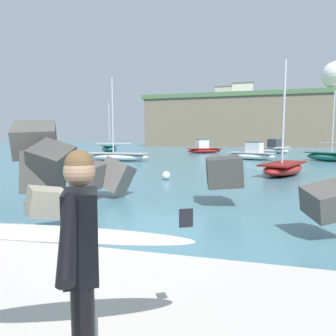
% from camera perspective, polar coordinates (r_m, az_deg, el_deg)
% --- Properties ---
extents(ground_plane, '(400.00, 400.00, 0.00)m').
position_cam_1_polar(ground_plane, '(6.96, -6.47, -11.82)').
color(ground_plane, '#42707F').
extents(breakwater_jetty, '(31.53, 5.89, 2.71)m').
position_cam_1_polar(breakwater_jetty, '(8.93, -17.43, -0.58)').
color(breakwater_jetty, gray).
rests_on(breakwater_jetty, ground).
extents(surfer_with_board, '(2.01, 1.50, 1.78)m').
position_cam_1_polar(surfer_with_board, '(2.27, -17.25, -15.40)').
color(surfer_with_board, black).
rests_on(surfer_with_board, walkway_path).
extents(boat_near_left, '(4.23, 4.38, 6.56)m').
position_cam_1_polar(boat_near_left, '(31.62, 28.84, 2.06)').
color(boat_near_left, '#1E6656').
rests_on(boat_near_left, ground).
extents(boat_near_centre, '(5.21, 4.03, 1.85)m').
position_cam_1_polar(boat_near_centre, '(30.89, 16.00, 2.63)').
color(boat_near_centre, white).
rests_on(boat_near_centre, ground).
extents(boat_mid_left, '(5.56, 5.23, 2.06)m').
position_cam_1_polar(boat_mid_left, '(44.02, 7.09, 3.70)').
color(boat_mid_left, maroon).
rests_on(boat_mid_left, ground).
extents(boat_mid_centre, '(3.46, 5.15, 6.50)m').
position_cam_1_polar(boat_mid_centre, '(18.31, 21.66, 0.07)').
color(boat_mid_centre, maroon).
rests_on(boat_mid_centre, ground).
extents(boat_mid_right, '(5.35, 5.45, 2.13)m').
position_cam_1_polar(boat_mid_right, '(45.75, 19.77, 3.52)').
color(boat_mid_right, white).
rests_on(boat_mid_right, ground).
extents(boat_far_left, '(6.49, 2.27, 7.92)m').
position_cam_1_polar(boat_far_left, '(28.57, -9.83, 2.32)').
color(boat_far_left, white).
rests_on(boat_far_left, ground).
extents(boat_far_centre, '(5.08, 5.76, 7.77)m').
position_cam_1_polar(boat_far_centre, '(47.51, -11.47, 3.76)').
color(boat_far_centre, '#1E6656').
rests_on(boat_far_centre, ground).
extents(mooring_buoy_inner, '(0.44, 0.44, 0.44)m').
position_cam_1_polar(mooring_buoy_inner, '(15.01, -0.35, -1.49)').
color(mooring_buoy_inner, silver).
rests_on(mooring_buoy_inner, ground).
extents(headland_bluff, '(73.56, 39.70, 14.98)m').
position_cam_1_polar(headland_bluff, '(102.35, 18.88, 8.38)').
color(headland_bluff, '#756651').
rests_on(headland_bluff, ground).
extents(radar_dome, '(8.05, 8.05, 10.48)m').
position_cam_1_polar(radar_dome, '(105.00, 29.93, 15.14)').
color(radar_dome, silver).
rests_on(radar_dome, headland_bluff).
extents(station_building_west, '(6.39, 5.68, 4.00)m').
position_cam_1_polar(station_building_west, '(95.02, 14.36, 14.50)').
color(station_building_west, beige).
rests_on(station_building_west, headland_bluff).
extents(station_building_central, '(4.42, 5.53, 6.35)m').
position_cam_1_polar(station_building_central, '(112.50, 14.17, 13.70)').
color(station_building_central, '#B2ADA3').
rests_on(station_building_central, headland_bluff).
extents(station_building_east, '(7.06, 4.68, 4.37)m').
position_cam_1_polar(station_building_east, '(101.56, 11.26, 14.08)').
color(station_building_east, '#B2ADA3').
rests_on(station_building_east, headland_bluff).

